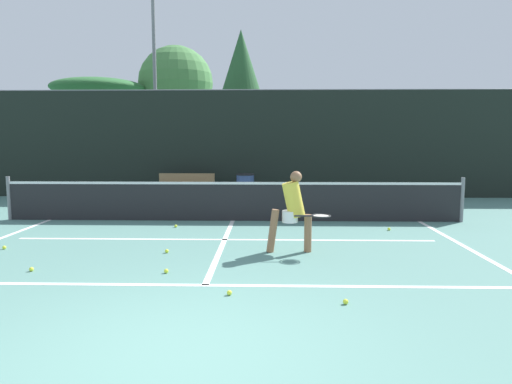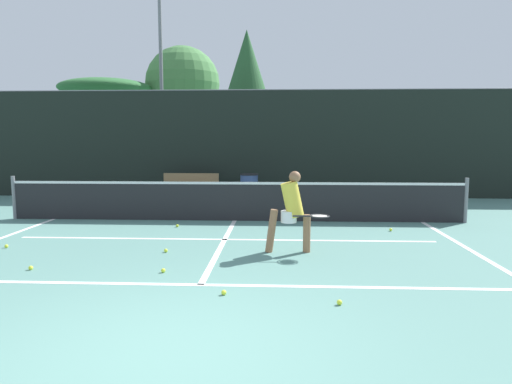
{
  "view_description": "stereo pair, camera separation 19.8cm",
  "coord_description": "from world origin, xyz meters",
  "px_view_note": "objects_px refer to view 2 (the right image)",
  "views": [
    {
      "loc": [
        0.85,
        -4.0,
        2.0
      ],
      "look_at": [
        0.62,
        4.86,
        0.95
      ],
      "focal_mm": 32.0,
      "sensor_mm": 36.0,
      "label": 1
    },
    {
      "loc": [
        1.05,
        -4.0,
        2.0
      ],
      "look_at": [
        0.62,
        4.86,
        0.95
      ],
      "focal_mm": 32.0,
      "sensor_mm": 36.0,
      "label": 2
    }
  ],
  "objects_px": {
    "courtside_bench": "(191,185)",
    "parked_car": "(287,176)",
    "player_practicing": "(292,209)",
    "trash_bin": "(249,187)"
  },
  "relations": [
    {
      "from": "parked_car",
      "to": "player_practicing",
      "type": "bearing_deg",
      "value": -90.52
    },
    {
      "from": "player_practicing",
      "to": "parked_car",
      "type": "relative_size",
      "value": 0.32
    },
    {
      "from": "player_practicing",
      "to": "parked_car",
      "type": "xyz_separation_m",
      "value": [
        0.09,
        9.87,
        -0.23
      ]
    },
    {
      "from": "courtside_bench",
      "to": "trash_bin",
      "type": "bearing_deg",
      "value": -5.91
    },
    {
      "from": "player_practicing",
      "to": "trash_bin",
      "type": "relative_size",
      "value": 1.64
    },
    {
      "from": "parked_car",
      "to": "trash_bin",
      "type": "bearing_deg",
      "value": -110.41
    },
    {
      "from": "courtside_bench",
      "to": "parked_car",
      "type": "relative_size",
      "value": 0.4
    },
    {
      "from": "courtside_bench",
      "to": "parked_car",
      "type": "bearing_deg",
      "value": 45.28
    },
    {
      "from": "trash_bin",
      "to": "parked_car",
      "type": "xyz_separation_m",
      "value": [
        1.25,
        3.36,
        0.11
      ]
    },
    {
      "from": "trash_bin",
      "to": "courtside_bench",
      "type": "bearing_deg",
      "value": 173.48
    }
  ]
}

